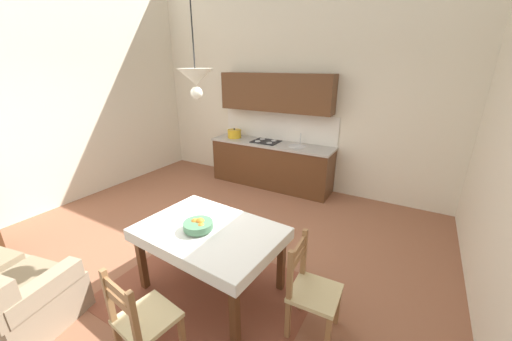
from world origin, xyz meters
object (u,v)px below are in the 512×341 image
at_px(fruit_bowl, 198,225).
at_px(dining_table, 210,238).
at_px(dining_chair_window_side, 311,290).
at_px(pendant_lamp, 196,78).
at_px(kitchen_cabinetry, 272,144).
at_px(dining_chair_camera_side, 142,320).

bearing_deg(fruit_bowl, dining_table, 46.19).
height_order(dining_table, fruit_bowl, fruit_bowl).
height_order(dining_chair_window_side, pendant_lamp, pendant_lamp).
distance_m(dining_table, fruit_bowl, 0.21).
relative_size(dining_table, pendant_lamp, 1.89).
bearing_deg(fruit_bowl, kitchen_cabinetry, 103.18).
bearing_deg(kitchen_cabinetry, dining_chair_camera_side, -77.74).
xyz_separation_m(dining_chair_camera_side, pendant_lamp, (-0.15, 1.00, 1.79)).
xyz_separation_m(dining_chair_camera_side, fruit_bowl, (-0.14, 0.87, 0.37)).
bearing_deg(fruit_bowl, dining_chair_camera_side, -81.00).
bearing_deg(fruit_bowl, dining_chair_window_side, 5.03).
distance_m(kitchen_cabinetry, dining_table, 3.09).
relative_size(kitchen_cabinetry, pendant_lamp, 3.09).
xyz_separation_m(kitchen_cabinetry, dining_table, (0.79, -2.98, -0.22)).
xyz_separation_m(dining_table, dining_chair_window_side, (1.11, 0.03, -0.19)).
relative_size(kitchen_cabinetry, fruit_bowl, 8.28).
distance_m(dining_table, dining_chair_camera_side, 0.97).
bearing_deg(fruit_bowl, pendant_lamp, 97.15).
height_order(dining_chair_camera_side, pendant_lamp, pendant_lamp).
relative_size(dining_table, dining_chair_camera_side, 1.63).
xyz_separation_m(dining_chair_camera_side, dining_chair_window_side, (1.04, 0.97, 0.00)).
bearing_deg(dining_chair_window_side, pendant_lamp, 178.73).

